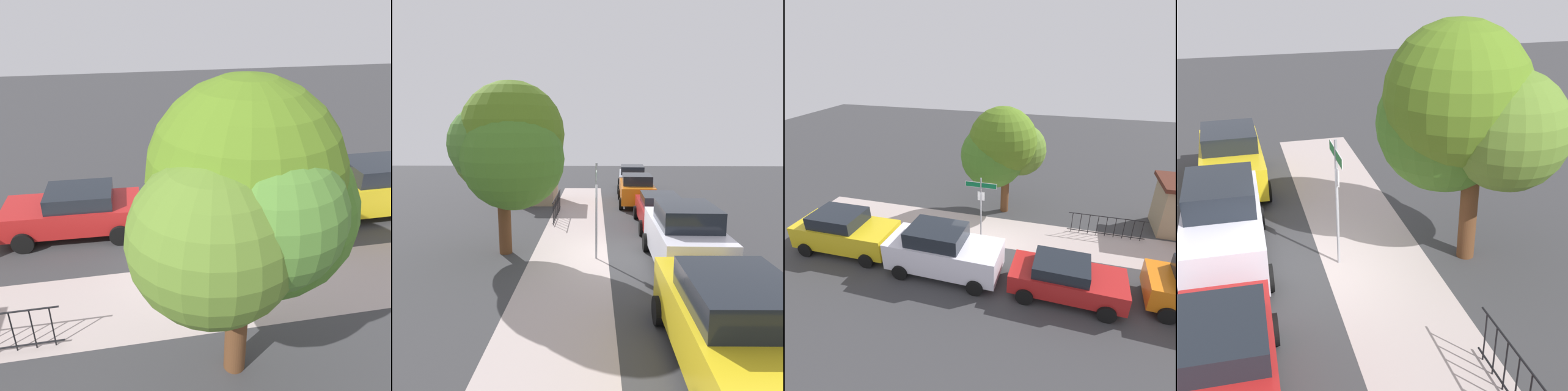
# 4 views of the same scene
# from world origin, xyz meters

# --- Properties ---
(ground_plane) EXTENTS (60.00, 60.00, 0.00)m
(ground_plane) POSITION_xyz_m (0.00, 0.00, 0.00)
(ground_plane) COLOR #38383A
(sidewalk_strip) EXTENTS (24.00, 2.60, 0.00)m
(sidewalk_strip) POSITION_xyz_m (2.00, 1.30, 0.00)
(sidewalk_strip) COLOR #B4A39F
(sidewalk_strip) RESTS_ON ground_plane
(street_sign) EXTENTS (1.42, 0.07, 3.19)m
(street_sign) POSITION_xyz_m (-0.41, 0.40, 2.21)
(street_sign) COLOR #9EA0A5
(street_sign) RESTS_ON ground_plane
(shade_tree) EXTENTS (4.22, 4.00, 5.80)m
(shade_tree) POSITION_xyz_m (-0.07, 3.39, 3.68)
(shade_tree) COLOR brown
(shade_tree) RESTS_ON ground_plane
(car_yellow) EXTENTS (4.44, 2.16, 1.85)m
(car_yellow) POSITION_xyz_m (-6.05, -1.93, 0.94)
(car_yellow) COLOR gold
(car_yellow) RESTS_ON ground_plane
(car_white) EXTENTS (4.59, 2.13, 2.06)m
(car_white) POSITION_xyz_m (-1.25, -2.26, 1.03)
(car_white) COLOR white
(car_white) RESTS_ON ground_plane
(car_red) EXTENTS (4.14, 2.02, 1.52)m
(car_red) POSITION_xyz_m (3.55, -2.35, 0.79)
(car_red) COLOR #B11C1C
(car_red) RESTS_ON ground_plane
(iron_fence) EXTENTS (3.58, 0.04, 1.07)m
(iron_fence) POSITION_xyz_m (5.33, 2.30, 0.56)
(iron_fence) COLOR black
(iron_fence) RESTS_ON ground_plane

